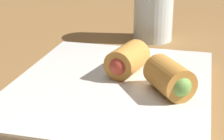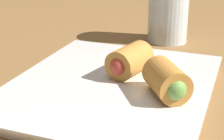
# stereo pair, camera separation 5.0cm
# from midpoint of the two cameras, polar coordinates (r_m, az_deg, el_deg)

# --- Properties ---
(table_surface) EXTENTS (1.80, 1.40, 0.02)m
(table_surface) POSITION_cam_midpoint_polar(r_m,az_deg,el_deg) (0.48, -7.14, -5.42)
(table_surface) COLOR olive
(table_surface) RESTS_ON ground
(serving_plate) EXTENTS (0.30, 0.25, 0.01)m
(serving_plate) POSITION_cam_midpoint_polar(r_m,az_deg,el_deg) (0.49, -2.93, -2.63)
(serving_plate) COLOR silver
(serving_plate) RESTS_ON table_surface
(roll_front_left) EXTENTS (0.07, 0.07, 0.04)m
(roll_front_left) POSITION_cam_midpoint_polar(r_m,az_deg,el_deg) (0.44, 5.79, -1.40)
(roll_front_left) COLOR #C68438
(roll_front_left) RESTS_ON serving_plate
(roll_front_right) EXTENTS (0.07, 0.05, 0.04)m
(roll_front_right) POSITION_cam_midpoint_polar(r_m,az_deg,el_deg) (0.50, -0.64, 1.41)
(roll_front_right) COLOR #C68438
(roll_front_right) RESTS_ON serving_plate
(drinking_glass) EXTENTS (0.07, 0.07, 0.13)m
(drinking_glass) POSITION_cam_midpoint_polar(r_m,az_deg,el_deg) (0.70, 4.31, 9.69)
(drinking_glass) COLOR silver
(drinking_glass) RESTS_ON table_surface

